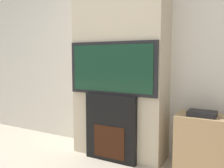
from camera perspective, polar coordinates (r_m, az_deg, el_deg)
The scene contains 5 objects.
wall_back at distance 3.22m, azimuth 3.75°, elevation 8.70°, with size 6.00×0.06×2.70m.
chimney_breast at distance 3.01m, azimuth 1.86°, elevation 8.89°, with size 1.13×0.40×2.70m.
fireplace at distance 2.95m, azimuth -0.01°, elevation -9.96°, with size 0.64×0.15×0.78m.
television at distance 2.84m, azimuth -0.03°, elevation 3.62°, with size 1.10×0.07×0.60m.
media_stand at distance 2.80m, azimuth 19.77°, elevation -12.76°, with size 0.50×0.37×0.67m.
Camera 1 is at (1.38, -0.87, 1.21)m, focal length 40.00 mm.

